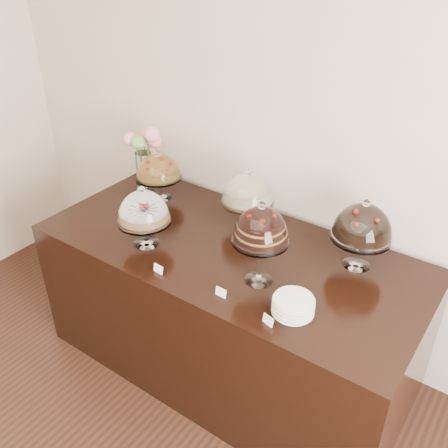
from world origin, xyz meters
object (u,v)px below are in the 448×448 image
Objects in this scene: cake_stand_sugar_sponge at (143,210)px; cake_stand_dark_choco at (363,225)px; display_counter at (229,309)px; plate_stack at (293,306)px; flower_vase at (143,149)px; cake_stand_cheesecake at (248,191)px; cake_stand_choco_layer at (261,228)px; cake_stand_fruit_tart at (159,169)px.

cake_stand_sugar_sponge is 0.92× the size of cake_stand_dark_choco.
plate_stack is at bearing -26.37° from display_counter.
flower_vase is at bearing 161.03° from display_counter.
cake_stand_sugar_sponge is 0.99× the size of cake_stand_cheesecake.
cake_stand_choco_layer is (0.29, -0.16, 0.76)m from display_counter.
cake_stand_choco_layer is 1.07m from cake_stand_fruit_tart.
cake_stand_choco_layer is 0.39m from plate_stack.
cake_stand_cheesecake is 1.88× the size of plate_stack.
cake_stand_choco_layer is at bearing 155.74° from plate_stack.
cake_stand_sugar_sponge is 0.71m from cake_stand_choco_layer.
cake_stand_dark_choco is at bearing -0.62° from cake_stand_cheesecake.
display_counter is 0.83m from cake_stand_choco_layer.
plate_stack is (1.47, -0.59, -0.22)m from flower_vase.
plate_stack is at bearing -21.54° from cake_stand_fruit_tart.
cake_stand_cheesecake reaches higher than plate_stack.
cake_stand_dark_choco reaches higher than cake_stand_cheesecake.
cake_stand_cheesecake is at bearing 128.97° from cake_stand_choco_layer.
cake_stand_dark_choco is (1.06, 0.49, 0.03)m from cake_stand_sugar_sponge.
display_counter is 1.20m from flower_vase.
cake_stand_fruit_tart is (-1.00, 0.38, -0.10)m from cake_stand_choco_layer.
cake_stand_sugar_sponge is at bearing -57.16° from cake_stand_fruit_tart.
cake_stand_choco_layer is (0.70, 0.08, 0.09)m from cake_stand_sugar_sponge.
flower_vase reaches higher than cake_stand_cheesecake.
cake_stand_cheesecake is 0.66m from cake_stand_fruit_tart.
cake_stand_choco_layer is 1.16× the size of cake_stand_dark_choco.
plate_stack is at bearing -2.28° from cake_stand_sugar_sponge.
cake_stand_choco_layer reaches higher than cake_stand_cheesecake.
flower_vase reaches higher than cake_stand_fruit_tart.
cake_stand_dark_choco is at bearing 1.55° from cake_stand_fruit_tart.
cake_stand_fruit_tart reaches higher than plate_stack.
cake_stand_choco_layer reaches higher than cake_stand_fruit_tart.
cake_stand_sugar_sponge is at bearing -125.57° from cake_stand_cheesecake.
cake_stand_cheesecake is at bearing 100.78° from display_counter.
cake_stand_cheesecake is at bearing 54.43° from cake_stand_sugar_sponge.
flower_vase is at bearing 156.45° from cake_stand_fruit_tart.
flower_vase is (-0.21, 0.09, 0.05)m from cake_stand_fruit_tart.
cake_stand_sugar_sponge is 0.82× the size of flower_vase.
cake_stand_dark_choco reaches higher than cake_stand_sugar_sponge.
plate_stack is (0.96, -0.04, -0.18)m from cake_stand_sugar_sponge.
cake_stand_sugar_sponge is 1.17m from cake_stand_dark_choco.
cake_stand_dark_choco reaches higher than display_counter.
display_counter is at bearing -158.15° from cake_stand_dark_choco.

